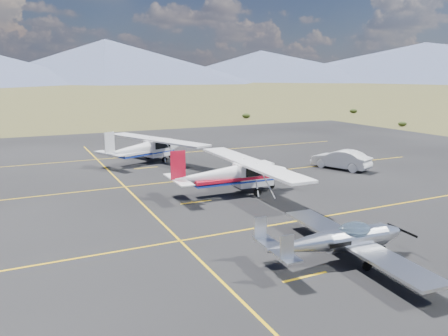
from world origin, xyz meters
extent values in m
plane|color=#383D1C|center=(0.00, 0.00, 0.00)|extent=(1600.00, 1600.00, 0.00)
cube|color=black|center=(0.00, 7.00, 0.00)|extent=(72.00, 72.00, 0.02)
cube|color=silver|center=(-0.21, -2.94, 0.73)|extent=(2.04, 8.81, 0.12)
ellipsoid|color=#99BFD8|center=(-0.21, -2.94, 1.19)|extent=(1.65, 1.02, 0.80)
cube|color=silver|center=(-3.79, -2.68, 1.00)|extent=(0.89, 2.95, 0.06)
cube|color=silver|center=(-4.01, -3.73, 1.44)|extent=(0.54, 0.10, 0.97)
cube|color=silver|center=(-3.86, -1.60, 1.44)|extent=(0.54, 0.10, 0.97)
cylinder|color=black|center=(1.33, -3.05, 0.17)|extent=(0.34, 0.11, 0.33)
cylinder|color=black|center=(-0.49, -4.09, 0.20)|extent=(0.39, 0.13, 0.39)
cylinder|color=black|center=(-0.32, -1.76, 0.20)|extent=(0.39, 0.13, 0.39)
cube|color=white|center=(1.34, 8.24, 1.16)|extent=(2.42, 1.28, 1.48)
cube|color=white|center=(1.12, 8.24, 1.92)|extent=(1.81, 12.05, 0.15)
cube|color=black|center=(1.34, 8.24, 1.46)|extent=(1.76, 1.32, 0.60)
cube|color=red|center=(-0.09, 8.25, 1.05)|extent=(5.48, 1.33, 0.20)
cube|color=red|center=(-3.81, 8.29, 2.20)|extent=(0.93, 0.09, 1.75)
cube|color=white|center=(-3.81, 8.29, 1.32)|extent=(0.85, 3.51, 0.07)
cylinder|color=black|center=(2.76, 8.23, 0.21)|extent=(0.39, 0.11, 0.39)
cylinder|color=black|center=(1.00, 7.10, 0.25)|extent=(0.48, 0.15, 0.48)
cylinder|color=black|center=(1.02, 9.39, 0.25)|extent=(0.48, 0.15, 0.48)
cube|color=silver|center=(-1.04, 21.27, 1.14)|extent=(2.66, 2.06, 1.45)
cube|color=silver|center=(-1.24, 21.19, 1.89)|extent=(6.15, 11.54, 0.15)
cube|color=black|center=(-1.04, 21.27, 1.44)|extent=(2.08, 1.85, 0.59)
cube|color=silver|center=(-2.33, 20.73, 1.03)|extent=(5.44, 3.25, 0.19)
cube|color=silver|center=(-5.69, 19.30, 2.16)|extent=(0.87, 0.43, 1.72)
cube|color=silver|center=(-5.69, 19.30, 1.30)|extent=(2.09, 3.48, 0.06)
cylinder|color=black|center=(0.25, 21.82, 0.20)|extent=(0.40, 0.25, 0.39)
cylinder|color=black|center=(-0.89, 20.11, 0.25)|extent=(0.49, 0.31, 0.47)
cylinder|color=black|center=(-1.78, 22.18, 0.25)|extent=(0.49, 0.31, 0.47)
imported|color=silver|center=(11.19, 11.30, 0.79)|extent=(3.32, 5.01, 1.56)
camera|label=1|loc=(-12.33, -15.93, 7.45)|focal=35.00mm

